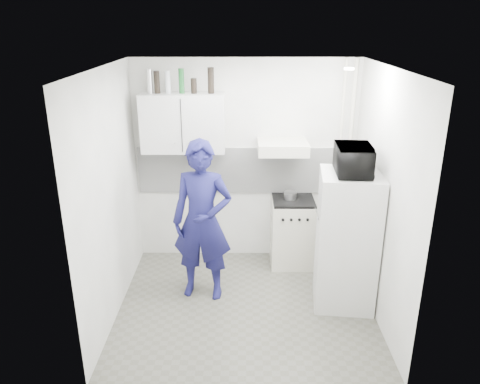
{
  "coord_description": "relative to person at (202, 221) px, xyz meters",
  "views": [
    {
      "loc": [
        -0.04,
        -4.48,
        3.03
      ],
      "look_at": [
        -0.06,
        0.3,
        1.25
      ],
      "focal_mm": 35.0,
      "sensor_mm": 36.0,
      "label": 1
    }
  ],
  "objects": [
    {
      "name": "ceiling",
      "position": [
        0.48,
        -0.25,
        1.68
      ],
      "size": [
        2.8,
        2.8,
        0.0
      ],
      "primitive_type": "plane",
      "color": "white",
      "rests_on": "wall_back"
    },
    {
      "name": "ceiling_spot_fixture",
      "position": [
        1.48,
        -0.05,
        1.65
      ],
      "size": [
        0.1,
        0.1,
        0.02
      ],
      "primitive_type": "cylinder",
      "color": "white",
      "rests_on": "ceiling"
    },
    {
      "name": "microwave",
      "position": [
        1.58,
        -0.15,
        0.76
      ],
      "size": [
        0.55,
        0.39,
        0.29
      ],
      "primitive_type": "imported",
      "rotation": [
        0.0,
        0.0,
        1.51
      ],
      "color": "black",
      "rests_on": "fridge"
    },
    {
      "name": "canister_a",
      "position": [
        -0.13,
        0.82,
        1.37
      ],
      "size": [
        0.07,
        0.07,
        0.17
      ],
      "primitive_type": "cylinder",
      "color": "black",
      "rests_on": "upper_cabinet"
    },
    {
      "name": "fridge",
      "position": [
        1.58,
        -0.15,
        -0.15
      ],
      "size": [
        0.7,
        0.7,
        1.53
      ],
      "primitive_type": "cube",
      "rotation": [
        0.0,
        0.0,
        -0.11
      ],
      "color": "silver",
      "rests_on": "floor"
    },
    {
      "name": "wall_left",
      "position": [
        -0.92,
        -0.25,
        0.38
      ],
      "size": [
        0.0,
        2.6,
        2.6
      ],
      "primitive_type": "plane",
      "rotation": [
        1.57,
        0.0,
        1.57
      ],
      "color": "white",
      "rests_on": "floor"
    },
    {
      "name": "saucepan",
      "position": [
        1.05,
        0.76,
        0.02
      ],
      "size": [
        0.16,
        0.16,
        0.09
      ],
      "primitive_type": "cylinder",
      "color": "silver",
      "rests_on": "stove_top"
    },
    {
      "name": "bottle_e",
      "position": [
        0.07,
        0.82,
        1.43
      ],
      "size": [
        0.07,
        0.07,
        0.3
      ],
      "primitive_type": "cylinder",
      "color": "black",
      "rests_on": "upper_cabinet"
    },
    {
      "name": "floor",
      "position": [
        0.48,
        -0.25,
        -0.92
      ],
      "size": [
        2.8,
        2.8,
        0.0
      ],
      "primitive_type": "plane",
      "color": "#535347",
      "rests_on": "ground"
    },
    {
      "name": "pipe_a",
      "position": [
        1.78,
        0.92,
        0.38
      ],
      "size": [
        0.05,
        0.05,
        2.6
      ],
      "primitive_type": "cylinder",
      "color": "beige",
      "rests_on": "floor"
    },
    {
      "name": "backsplash",
      "position": [
        0.48,
        0.98,
        0.28
      ],
      "size": [
        2.74,
        0.03,
        0.6
      ],
      "primitive_type": "cube",
      "color": "white",
      "rests_on": "wall_back"
    },
    {
      "name": "bottle_d",
      "position": [
        -0.27,
        0.82,
        1.42
      ],
      "size": [
        0.06,
        0.06,
        0.29
      ],
      "primitive_type": "cylinder",
      "color": "#144C1E",
      "rests_on": "upper_cabinet"
    },
    {
      "name": "upper_cabinet",
      "position": [
        -0.27,
        0.82,
        0.93
      ],
      "size": [
        1.0,
        0.35,
        0.7
      ],
      "primitive_type": "cube",
      "color": "silver",
      "rests_on": "wall_back"
    },
    {
      "name": "pipe_b",
      "position": [
        1.66,
        0.92,
        0.38
      ],
      "size": [
        0.04,
        0.04,
        2.6
      ],
      "primitive_type": "cylinder",
      "color": "beige",
      "rests_on": "floor"
    },
    {
      "name": "stove_top",
      "position": [
        1.09,
        0.75,
        -0.04
      ],
      "size": [
        0.52,
        0.52,
        0.03
      ],
      "primitive_type": "cube",
      "color": "black",
      "rests_on": "stove"
    },
    {
      "name": "stove",
      "position": [
        1.09,
        0.75,
        -0.49
      ],
      "size": [
        0.54,
        0.54,
        0.86
      ],
      "primitive_type": "cube",
      "color": "beige",
      "rests_on": "floor"
    },
    {
      "name": "bottle_b",
      "position": [
        -0.56,
        0.82,
        1.41
      ],
      "size": [
        0.07,
        0.07,
        0.26
      ],
      "primitive_type": "cylinder",
      "color": "black",
      "rests_on": "upper_cabinet"
    },
    {
      "name": "range_hood",
      "position": [
        0.93,
        0.75,
        0.65
      ],
      "size": [
        0.6,
        0.5,
        0.14
      ],
      "primitive_type": "cube",
      "color": "beige",
      "rests_on": "wall_back"
    },
    {
      "name": "bottle_a",
      "position": [
        -0.64,
        0.82,
        1.42
      ],
      "size": [
        0.07,
        0.07,
        0.28
      ],
      "primitive_type": "cylinder",
      "color": "silver",
      "rests_on": "upper_cabinet"
    },
    {
      "name": "person",
      "position": [
        0.0,
        0.0,
        0.0
      ],
      "size": [
        0.73,
        0.53,
        1.84
      ],
      "primitive_type": "imported",
      "rotation": [
        0.0,
        0.0,
        -0.15
      ],
      "color": "#16164C",
      "rests_on": "floor"
    },
    {
      "name": "wall_back",
      "position": [
        0.48,
        1.0,
        0.38
      ],
      "size": [
        2.8,
        0.0,
        2.8
      ],
      "primitive_type": "plane",
      "rotation": [
        1.57,
        0.0,
        0.0
      ],
      "color": "white",
      "rests_on": "floor"
    },
    {
      "name": "wall_right",
      "position": [
        1.88,
        -0.25,
        0.38
      ],
      "size": [
        0.0,
        2.6,
        2.6
      ],
      "primitive_type": "plane",
      "rotation": [
        1.57,
        0.0,
        -1.57
      ],
      "color": "white",
      "rests_on": "floor"
    },
    {
      "name": "bottle_c",
      "position": [
        -0.43,
        0.82,
        1.41
      ],
      "size": [
        0.06,
        0.06,
        0.26
      ],
      "primitive_type": "cylinder",
      "color": "#B2B7BC",
      "rests_on": "upper_cabinet"
    }
  ]
}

